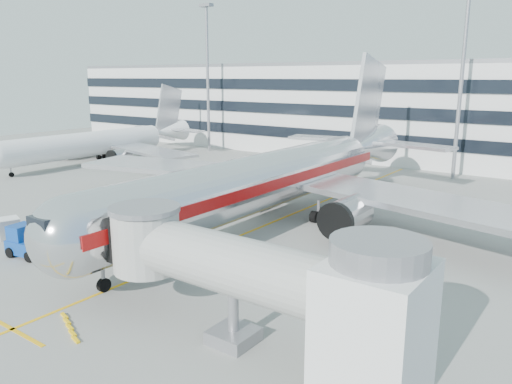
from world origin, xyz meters
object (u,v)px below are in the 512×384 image
Objects in this scene: cargo_container_left at (116,213)px; cargo_container_front at (9,228)px; baggage_tug at (27,243)px; cargo_container_right at (88,204)px; ramp_worker at (123,222)px; main_jet at (277,177)px; belt_loader at (127,231)px.

cargo_container_left is 0.86× the size of cargo_container_front.
cargo_container_right is at bearing 124.35° from baggage_tug.
cargo_container_front is (-3.44, -8.39, 0.02)m from cargo_container_left.
baggage_tug reaches higher than ramp_worker.
main_jet is 24.79× the size of cargo_container_front.
main_jet reaches higher than baggage_tug.
cargo_container_left is (-4.77, 2.67, 0.17)m from belt_loader.
ramp_worker is (-1.67, 0.94, 0.24)m from belt_loader.
belt_loader reaches higher than cargo_container_front.
baggage_tug is 1.86× the size of ramp_worker.
belt_loader is 10.01m from cargo_container_front.
cargo_container_front is at bearing -112.30° from cargo_container_left.
main_jet reaches higher than cargo_container_left.
baggage_tug reaches higher than cargo_container_front.
cargo_container_front is 9.34m from ramp_worker.
baggage_tug is 8.19m from ramp_worker.
belt_loader is at bearing -71.82° from ramp_worker.
baggage_tug is (-2.92, -7.15, 0.36)m from belt_loader.
belt_loader reaches higher than baggage_tug.
baggage_tug is (-10.10, -19.01, -3.19)m from main_jet.
belt_loader is 1.47× the size of baggage_tug.
cargo_container_right is 8.91m from ramp_worker.
main_jet is 21.76m from baggage_tug.
baggage_tug is 1.94× the size of cargo_container_left.
ramp_worker is at bearing 150.54° from belt_loader.
cargo_container_right is 0.89× the size of ramp_worker.
belt_loader is at bearing -121.20° from main_jet.
cargo_container_left is at bearing -8.71° from cargo_container_right.
cargo_container_left is 9.07m from cargo_container_front.
belt_loader reaches higher than ramp_worker.
cargo_container_front is at bearing -176.82° from ramp_worker.
cargo_container_front is (-8.21, -5.72, 0.19)m from belt_loader.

